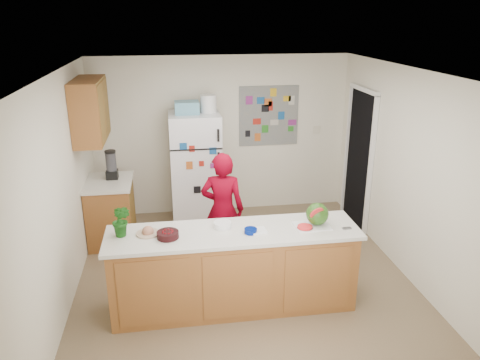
{
  "coord_description": "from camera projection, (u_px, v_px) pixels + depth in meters",
  "views": [
    {
      "loc": [
        -0.81,
        -4.92,
        3.09
      ],
      "look_at": [
        -0.02,
        0.2,
        1.23
      ],
      "focal_mm": 35.0,
      "sensor_mm": 36.0,
      "label": 1
    }
  ],
  "objects": [
    {
      "name": "keys",
      "position": [
        347.0,
        228.0,
        4.97
      ],
      "size": [
        0.1,
        0.05,
        0.01
      ],
      "primitive_type": "cube",
      "rotation": [
        0.0,
        0.0,
        0.08
      ],
      "color": "gray",
      "rests_on": "peninsula_top"
    },
    {
      "name": "upper_cabinets",
      "position": [
        90.0,
        110.0,
        6.04
      ],
      "size": [
        0.35,
        1.0,
        0.8
      ],
      "primitive_type": "cube",
      "color": "brown",
      "rests_on": "wall_left"
    },
    {
      "name": "plate",
      "position": [
        148.0,
        233.0,
        4.85
      ],
      "size": [
        0.25,
        0.25,
        0.02
      ],
      "primitive_type": "cylinder",
      "rotation": [
        0.0,
        0.0,
        0.03
      ],
      "color": "tan",
      "rests_on": "peninsula_top"
    },
    {
      "name": "cutting_board",
      "position": [
        312.0,
        226.0,
        5.03
      ],
      "size": [
        0.39,
        0.3,
        0.01
      ],
      "primitive_type": "cube",
      "rotation": [
        0.0,
        0.0,
        0.05
      ],
      "color": "white",
      "rests_on": "peninsula_top"
    },
    {
      "name": "wall_left",
      "position": [
        60.0,
        194.0,
        5.02
      ],
      "size": [
        0.02,
        4.5,
        2.5
      ],
      "primitive_type": "cube",
      "color": "beige",
      "rests_on": "ground"
    },
    {
      "name": "peninsula_base",
      "position": [
        234.0,
        271.0,
        5.09
      ],
      "size": [
        2.6,
        0.62,
        0.88
      ],
      "primitive_type": "cube",
      "color": "brown",
      "rests_on": "floor"
    },
    {
      "name": "ceiling",
      "position": [
        245.0,
        71.0,
        4.88
      ],
      "size": [
        4.0,
        4.5,
        0.02
      ],
      "primitive_type": "cube",
      "color": "white",
      "rests_on": "wall_back"
    },
    {
      "name": "watermelon",
      "position": [
        317.0,
        214.0,
        5.02
      ],
      "size": [
        0.24,
        0.24,
        0.24
      ],
      "primitive_type": "sphere",
      "color": "#2D5C15",
      "rests_on": "cutting_board"
    },
    {
      "name": "photo_collage",
      "position": [
        269.0,
        116.0,
        7.4
      ],
      "size": [
        0.95,
        0.01,
        0.95
      ],
      "primitive_type": "cube",
      "color": "slate",
      "rests_on": "wall_back"
    },
    {
      "name": "person",
      "position": [
        223.0,
        210.0,
        5.89
      ],
      "size": [
        0.61,
        0.46,
        1.5
      ],
      "primitive_type": "imported",
      "rotation": [
        0.0,
        0.0,
        2.94
      ],
      "color": "maroon",
      "rests_on": "floor"
    },
    {
      "name": "potted_plant",
      "position": [
        121.0,
        221.0,
        4.75
      ],
      "size": [
        0.24,
        0.23,
        0.35
      ],
      "primitive_type": "imported",
      "rotation": [
        0.0,
        0.0,
        5.8
      ],
      "color": "#0A4610",
      "rests_on": "peninsula_top"
    },
    {
      "name": "white_bowl",
      "position": [
        222.0,
        225.0,
        5.0
      ],
      "size": [
        0.26,
        0.26,
        0.06
      ],
      "primitive_type": "cylinder",
      "rotation": [
        0.0,
        0.0,
        -0.43
      ],
      "color": "white",
      "rests_on": "peninsula_top"
    },
    {
      "name": "wall_back",
      "position": [
        222.0,
        136.0,
        7.41
      ],
      "size": [
        4.0,
        0.02,
        2.5
      ],
      "primitive_type": "cube",
      "color": "beige",
      "rests_on": "ground"
    },
    {
      "name": "wall_right",
      "position": [
        410.0,
        176.0,
        5.6
      ],
      "size": [
        0.02,
        4.5,
        2.5
      ],
      "primitive_type": "cube",
      "color": "beige",
      "rests_on": "ground"
    },
    {
      "name": "blender_appliance",
      "position": [
        111.0,
        166.0,
        6.48
      ],
      "size": [
        0.14,
        0.14,
        0.38
      ],
      "primitive_type": "cylinder",
      "color": "black",
      "rests_on": "side_counter_top"
    },
    {
      "name": "paper_towel",
      "position": [
        258.0,
        231.0,
        4.91
      ],
      "size": [
        0.19,
        0.18,
        0.02
      ],
      "primitive_type": "cube",
      "rotation": [
        0.0,
        0.0,
        0.09
      ],
      "color": "white",
      "rests_on": "peninsula_top"
    },
    {
      "name": "side_counter_top",
      "position": [
        108.0,
        183.0,
        6.45
      ],
      "size": [
        0.64,
        0.84,
        0.04
      ],
      "primitive_type": "cube",
      "color": "silver",
      "rests_on": "side_counter_base"
    },
    {
      "name": "doorway",
      "position": [
        359.0,
        159.0,
        7.02
      ],
      "size": [
        0.03,
        0.85,
        2.04
      ],
      "primitive_type": "cube",
      "color": "black",
      "rests_on": "ground"
    },
    {
      "name": "refrigerator",
      "position": [
        196.0,
        168.0,
        7.13
      ],
      "size": [
        0.75,
        0.7,
        1.7
      ],
      "primitive_type": "cube",
      "color": "silver",
      "rests_on": "floor"
    },
    {
      "name": "peninsula_top",
      "position": [
        234.0,
        233.0,
        4.93
      ],
      "size": [
        2.68,
        0.7,
        0.04
      ],
      "primitive_type": "cube",
      "color": "silver",
      "rests_on": "peninsula_base"
    },
    {
      "name": "watermelon_slice",
      "position": [
        305.0,
        227.0,
        4.97
      ],
      "size": [
        0.16,
        0.16,
        0.02
      ],
      "primitive_type": "cylinder",
      "color": "#DB2F47",
      "rests_on": "cutting_board"
    },
    {
      "name": "floor",
      "position": [
        244.0,
        281.0,
        5.73
      ],
      "size": [
        4.0,
        4.5,
        0.02
      ],
      "primitive_type": "cube",
      "color": "brown",
      "rests_on": "ground"
    },
    {
      "name": "side_counter_base",
      "position": [
        111.0,
        212.0,
        6.6
      ],
      "size": [
        0.6,
        0.8,
        0.86
      ],
      "primitive_type": "cube",
      "color": "brown",
      "rests_on": "floor"
    },
    {
      "name": "cobalt_bowl",
      "position": [
        251.0,
        231.0,
        4.87
      ],
      "size": [
        0.16,
        0.16,
        0.05
      ],
      "primitive_type": "cylinder",
      "rotation": [
        0.0,
        0.0,
        -0.22
      ],
      "color": "#001260",
      "rests_on": "peninsula_top"
    },
    {
      "name": "fridge_top_bin",
      "position": [
        187.0,
        108.0,
        6.8
      ],
      "size": [
        0.35,
        0.28,
        0.18
      ],
      "primitive_type": "cube",
      "color": "#5999B2",
      "rests_on": "refrigerator"
    },
    {
      "name": "cherry_bowl",
      "position": [
        168.0,
        235.0,
        4.76
      ],
      "size": [
        0.25,
        0.25,
        0.07
      ],
      "primitive_type": "cylinder",
      "rotation": [
        0.0,
        0.0,
        -0.11
      ],
      "color": "black",
      "rests_on": "peninsula_top"
    }
  ]
}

